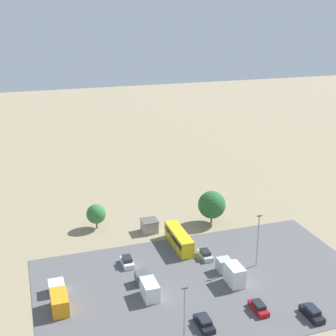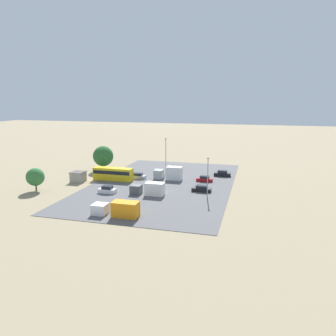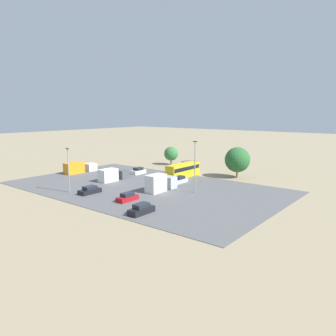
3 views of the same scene
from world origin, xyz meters
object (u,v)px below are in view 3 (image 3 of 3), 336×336
parked_truck_0 (112,175)px  bus (183,170)px  parked_car_1 (138,171)px  parked_truck_1 (79,168)px  parked_car_2 (127,197)px  parked_car_3 (90,190)px  parked_car_0 (180,180)px  parked_truck_2 (160,183)px  shed_building (190,166)px  parked_car_4 (141,209)px

parked_truck_0 → bus: bearing=52.8°
parked_car_1 → parked_truck_1: 15.79m
parked_car_2 → parked_car_3: bearing=-175.1°
bus → parked_truck_0: bus is taller
parked_car_2 → bus: bearing=101.9°
parked_car_0 → parked_car_2: 17.96m
parked_truck_0 → parked_truck_2: parked_truck_2 is taller
bus → parked_car_3: 24.92m
shed_building → bus: 9.08m
parked_car_3 → parked_truck_1: 23.54m
bus → parked_car_0: (-3.30, 5.77, -1.15)m
parked_car_3 → parked_truck_1: bearing=148.8°
parked_car_3 → parked_truck_0: (5.69, -10.90, 0.70)m
bus → parked_car_2: bus is taller
parked_car_1 → bus: bearing=-162.0°
bus → parked_truck_2: (-4.70, 14.30, -0.18)m
parked_car_0 → parked_truck_0: (13.58, 7.80, 0.68)m
parked_car_1 → parked_car_3: (-6.86, 20.75, -0.07)m
parked_car_1 → parked_truck_2: bearing=146.8°
parked_truck_1 → parked_truck_2: size_ratio=1.19×
parked_car_1 → parked_truck_2: parked_truck_2 is taller
parked_truck_0 → parked_car_3: bearing=-62.5°
shed_building → parked_truck_1: bearing=44.4°
parked_truck_2 → parked_car_4: bearing=-60.9°
parked_car_4 → parked_truck_0: bearing=148.0°
parked_car_4 → parked_car_3: bearing=169.5°
parked_truck_1 → parked_car_4: bearing=-22.6°
bus → parked_car_0: 6.74m
bus → parked_truck_2: 15.06m
bus → parked_truck_0: size_ratio=1.38×
parked_car_3 → parked_car_1: bearing=108.3°
parked_car_1 → parked_car_2: bearing=129.5°
parked_car_1 → parked_car_2: 25.83m
parked_car_3 → shed_building: bearing=88.4°
parked_car_1 → parked_car_4: size_ratio=0.88×
shed_building → parked_car_2: bearing=105.2°
parked_truck_1 → parked_truck_2: parked_truck_2 is taller
parked_car_1 → parked_car_0: bearing=172.1°
parked_car_3 → parked_car_4: 16.95m
parked_car_0 → parked_car_4: (-8.77, 21.79, 0.05)m
parked_car_3 → parked_car_0: bearing=67.1°
bus → parked_car_2: bearing=101.9°
bus → parked_car_3: size_ratio=2.41×
parked_truck_1 → parked_truck_2: bearing=-4.0°
parked_car_2 → parked_truck_0: bearing=146.5°
shed_building → parked_car_2: size_ratio=0.83×
parked_car_4 → parked_truck_2: parked_truck_2 is taller
shed_building → parked_truck_0: (6.58, 21.84, 0.07)m
parked_car_0 → parked_truck_0: bearing=-150.1°
parked_truck_1 → parked_car_2: bearing=-21.0°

